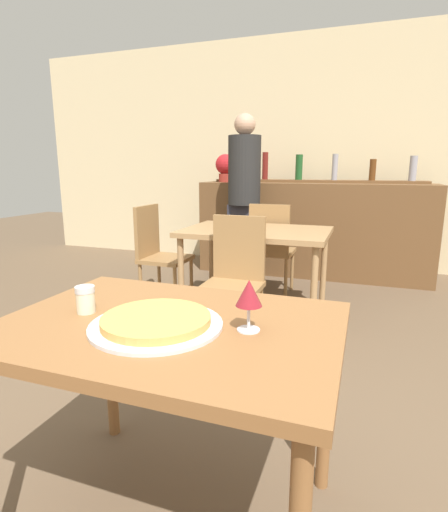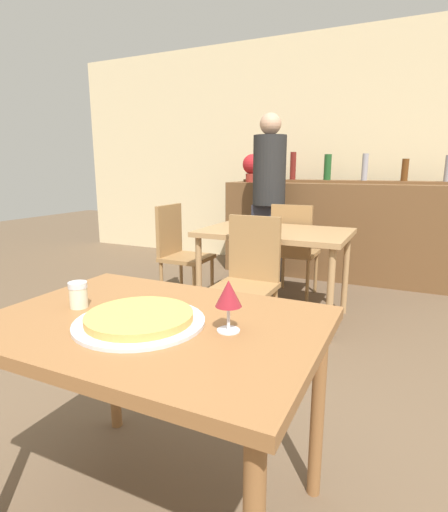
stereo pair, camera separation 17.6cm
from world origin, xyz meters
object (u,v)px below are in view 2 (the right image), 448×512
Objects in this scene: chair_far_side_back at (293,245)px; chair_far_side_front at (249,273)px; chair_far_side_left at (179,248)px; cheese_shaker at (78,295)px; pizza_tray at (140,319)px; potted_plant at (253,166)px; wine_glass at (229,295)px; person_standing at (269,193)px.

chair_far_side_front is at bearing 90.00° from chair_far_side_back.
cheese_shaker is at bearing -157.07° from chair_far_side_left.
potted_plant is at bearing 106.05° from pizza_tray.
chair_far_side_left is 2.52m from wine_glass.
person_standing reaches higher than chair_far_side_front.
chair_far_side_back is at bearing -45.08° from person_standing.
cheese_shaker is at bearing -78.16° from potted_plant.
chair_far_side_left is 2.75× the size of potted_plant.
cheese_shaker is at bearing 173.36° from pizza_tray.
chair_far_side_left is 1.18m from person_standing.
pizza_tray is 3.77m from potted_plant.
chair_far_side_back is 2.68m from wine_glass.
chair_far_side_front is at bearing -69.01° from potted_plant.
wine_glass is (0.52, -2.60, 0.35)m from chair_far_side_back.
cheese_shaker reaches higher than pizza_tray.
potted_plant is at bearing 126.73° from person_standing.
person_standing is at bearing -28.86° from chair_far_side_left.
cheese_shaker is (-0.04, -2.64, 0.28)m from chair_far_side_back.
pizza_tray is 3.13m from person_standing.
chair_far_side_back is 9.77× the size of cheese_shaker.
potted_plant is (-0.40, 0.53, 0.28)m from person_standing.
wine_glass is 0.48× the size of potted_plant.
chair_far_side_back is at bearing -49.54° from potted_plant.
wine_glass is (1.44, -2.04, 0.35)m from chair_far_side_left.
chair_far_side_left is 1.66m from potted_plant.
chair_far_side_back is at bearing 95.29° from pizza_tray.
potted_plant reaches higher than cheese_shaker.
chair_far_side_back is (0.00, 1.13, 0.00)m from chair_far_side_front.
person_standing is (-0.35, 3.03, 0.17)m from cheese_shaker.
pizza_tray is 4.46× the size of cheese_shaker.
wine_glass is (0.52, -1.47, 0.35)m from chair_far_side_front.
person_standing is at bearing 96.60° from cheese_shaker.
chair_far_side_front reaches higher than cheese_shaker.
potted_plant is at bearing -49.54° from chair_far_side_back.
chair_far_side_front is 1.00× the size of chair_far_side_back.
person_standing is (-0.64, 3.06, 0.20)m from pizza_tray.
pizza_tray is at bearing -165.81° from wine_glass.
cheese_shaker is 0.28× the size of potted_plant.
potted_plant is at bearing 110.39° from wine_glass.
chair_far_side_front is 1.00× the size of chair_far_side_left.
chair_far_side_back is 2.75× the size of potted_plant.
wine_glass is 3.78m from potted_plant.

